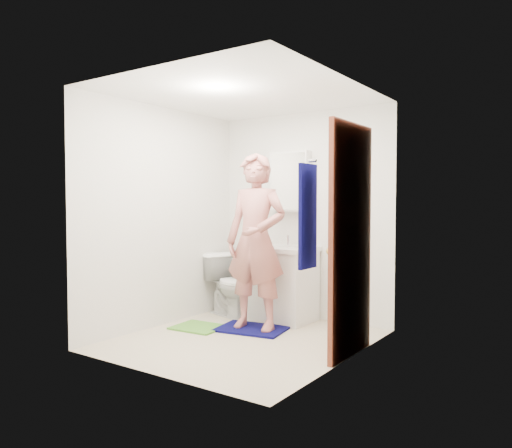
{
  "coord_description": "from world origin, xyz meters",
  "views": [
    {
      "loc": [
        2.87,
        -3.92,
        1.36
      ],
      "look_at": [
        -0.02,
        0.25,
        1.14
      ],
      "focal_mm": 35.0,
      "sensor_mm": 36.0,
      "label": 1
    }
  ],
  "objects": [
    {
      "name": "wall_front",
      "position": [
        0.0,
        -1.21,
        1.2
      ],
      "size": [
        2.2,
        0.02,
        2.4
      ],
      "primitive_type": "cube",
      "color": "silver",
      "rests_on": "ground"
    },
    {
      "name": "vanity_cabinet",
      "position": [
        -0.15,
        0.91,
        0.4
      ],
      "size": [
        0.75,
        0.55,
        0.8
      ],
      "primitive_type": "cube",
      "color": "white",
      "rests_on": "floor"
    },
    {
      "name": "wall_right",
      "position": [
        1.11,
        0.0,
        1.2
      ],
      "size": [
        0.02,
        2.4,
        2.4
      ],
      "primitive_type": "cube",
      "color": "silver",
      "rests_on": "ground"
    },
    {
      "name": "bath_mat",
      "position": [
        -0.15,
        0.36,
        0.01
      ],
      "size": [
        0.78,
        0.62,
        0.02
      ],
      "primitive_type": "cube",
      "rotation": [
        0.0,
        0.0,
        0.18
      ],
      "color": "#080749",
      "rests_on": "floor"
    },
    {
      "name": "wall_back",
      "position": [
        0.0,
        1.21,
        1.2
      ],
      "size": [
        2.2,
        0.02,
        2.4
      ],
      "primitive_type": "cube",
      "color": "silver",
      "rests_on": "ground"
    },
    {
      "name": "floor",
      "position": [
        0.0,
        0.0,
        -0.01
      ],
      "size": [
        2.2,
        2.4,
        0.02
      ],
      "primitive_type": "cube",
      "color": "beige",
      "rests_on": "ground"
    },
    {
      "name": "green_rug",
      "position": [
        -0.67,
        0.1,
        0.01
      ],
      "size": [
        0.55,
        0.48,
        0.02
      ],
      "primitive_type": "cube",
      "rotation": [
        0.0,
        0.0,
        0.08
      ],
      "color": "#57A135",
      "rests_on": "floor"
    },
    {
      "name": "wall_left",
      "position": [
        -1.11,
        0.0,
        1.2
      ],
      "size": [
        0.02,
        2.4,
        2.4
      ],
      "primitive_type": "cube",
      "color": "silver",
      "rests_on": "ground"
    },
    {
      "name": "door_knob",
      "position": [
        1.03,
        -0.17,
        0.95
      ],
      "size": [
        0.07,
        0.07,
        0.07
      ],
      "primitive_type": "sphere",
      "color": "gold",
      "rests_on": "door"
    },
    {
      "name": "ceiling",
      "position": [
        0.0,
        0.0,
        2.41
      ],
      "size": [
        2.2,
        2.4,
        0.02
      ],
      "primitive_type": "cube",
      "color": "white",
      "rests_on": "ground"
    },
    {
      "name": "man",
      "position": [
        -0.11,
        0.38,
        0.95
      ],
      "size": [
        0.73,
        0.53,
        1.85
      ],
      "primitive_type": "imported",
      "rotation": [
        0.0,
        0.0,
        0.13
      ],
      "color": "#B56D66",
      "rests_on": "bath_mat"
    },
    {
      "name": "medicine_cabinet",
      "position": [
        -0.15,
        1.14,
        1.6
      ],
      "size": [
        0.5,
        0.12,
        0.7
      ],
      "primitive_type": "cube",
      "color": "white",
      "rests_on": "wall_back"
    },
    {
      "name": "faucet",
      "position": [
        -0.15,
        1.09,
        0.91
      ],
      "size": [
        0.03,
        0.03,
        0.12
      ],
      "primitive_type": "cylinder",
      "color": "silver",
      "rests_on": "countertop"
    },
    {
      "name": "toilet",
      "position": [
        -0.74,
        0.77,
        0.37
      ],
      "size": [
        0.81,
        0.59,
        0.74
      ],
      "primitive_type": "imported",
      "rotation": [
        0.0,
        0.0,
        1.29
      ],
      "color": "white",
      "rests_on": "floor"
    },
    {
      "name": "sink_basin",
      "position": [
        -0.15,
        0.91,
        0.84
      ],
      "size": [
        0.4,
        0.4,
        0.03
      ],
      "primitive_type": "cylinder",
      "color": "white",
      "rests_on": "countertop"
    },
    {
      "name": "towel",
      "position": [
        1.03,
        -0.57,
        1.25
      ],
      "size": [
        0.03,
        0.24,
        0.8
      ],
      "primitive_type": "cube",
      "color": "#080749",
      "rests_on": "wall_right"
    },
    {
      "name": "toothbrush_cup",
      "position": [
        0.12,
        1.0,
        0.9
      ],
      "size": [
        0.15,
        0.15,
        0.09
      ],
      "primitive_type": "imported",
      "rotation": [
        0.0,
        0.0,
        -0.3
      ],
      "color": "#7B4495",
      "rests_on": "countertop"
    },
    {
      "name": "towel_hook",
      "position": [
        1.07,
        -0.57,
        1.67
      ],
      "size": [
        0.06,
        0.02,
        0.02
      ],
      "primitive_type": "cylinder",
      "rotation": [
        0.0,
        1.57,
        0.0
      ],
      "color": "silver",
      "rests_on": "wall_right"
    },
    {
      "name": "soap_dispenser",
      "position": [
        -0.33,
        0.87,
        0.94
      ],
      "size": [
        0.11,
        0.11,
        0.19
      ],
      "primitive_type": "imported",
      "rotation": [
        0.0,
        0.0,
        -0.34
      ],
      "color": "#B2536A",
      "rests_on": "countertop"
    },
    {
      "name": "door",
      "position": [
        1.07,
        0.15,
        1.02
      ],
      "size": [
        0.05,
        0.8,
        2.05
      ],
      "primitive_type": "cube",
      "color": "brown",
      "rests_on": "ground"
    },
    {
      "name": "countertop",
      "position": [
        -0.15,
        0.91,
        0.83
      ],
      "size": [
        0.79,
        0.59,
        0.05
      ],
      "primitive_type": "cube",
      "color": "white",
      "rests_on": "vanity_cabinet"
    },
    {
      "name": "mirror_panel",
      "position": [
        -0.15,
        1.08,
        1.6
      ],
      "size": [
        0.46,
        0.01,
        0.66
      ],
      "primitive_type": "cube",
      "color": "white",
      "rests_on": "wall_back"
    }
  ]
}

